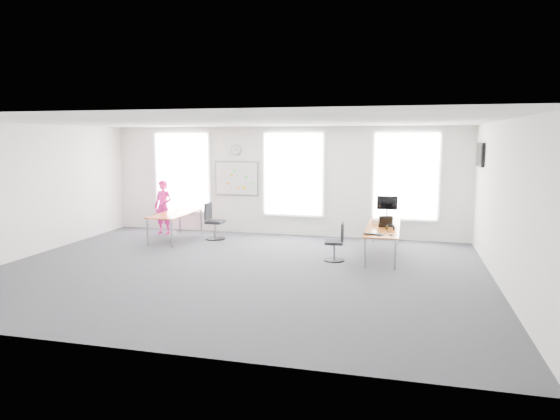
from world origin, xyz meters
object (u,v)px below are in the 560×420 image
(keyboard, at_px, (373,234))
(person, at_px, (163,207))
(chair_right, at_px, (337,244))
(chair_left, at_px, (213,223))
(monitor, at_px, (387,205))
(desk_left, at_px, (176,215))
(headphones, at_px, (390,227))
(desk_right, at_px, (383,228))

(keyboard, bearing_deg, person, 178.82)
(chair_right, bearing_deg, chair_left, -117.22)
(keyboard, height_order, monitor, monitor)
(desk_left, bearing_deg, monitor, 6.96)
(chair_left, relative_size, headphones, 5.12)
(desk_left, relative_size, person, 1.29)
(desk_right, relative_size, chair_right, 3.24)
(person, bearing_deg, monitor, 9.18)
(chair_left, xyz_separation_m, person, (-1.64, 0.37, 0.33))
(desk_left, height_order, chair_right, chair_right)
(chair_right, xyz_separation_m, keyboard, (0.81, -0.26, 0.31))
(chair_left, distance_m, headphones, 4.79)
(desk_right, height_order, chair_right, chair_right)
(desk_right, distance_m, monitor, 1.22)
(chair_left, bearing_deg, person, 78.43)
(desk_right, relative_size, keyboard, 6.80)
(chair_right, bearing_deg, headphones, 107.83)
(chair_right, height_order, headphones, chair_right)
(desk_right, bearing_deg, headphones, -67.51)
(monitor, bearing_deg, keyboard, -96.60)
(desk_right, xyz_separation_m, monitor, (0.03, 1.16, 0.39))
(desk_right, relative_size, person, 1.81)
(headphones, bearing_deg, keyboard, -119.02)
(desk_right, xyz_separation_m, headphones, (0.16, -0.39, 0.09))
(person, relative_size, keyboard, 3.76)
(person, xyz_separation_m, headphones, (6.28, -1.53, -0.04))
(desk_right, height_order, desk_left, desk_left)
(chair_right, relative_size, chair_left, 0.87)
(chair_left, xyz_separation_m, keyboard, (4.32, -1.84, 0.25))
(chair_right, distance_m, keyboard, 0.90)
(chair_right, height_order, person, person)
(chair_right, bearing_deg, keyboard, 69.27)
(desk_left, bearing_deg, chair_left, 15.88)
(chair_left, xyz_separation_m, monitor, (4.51, 0.40, 0.59))
(person, xyz_separation_m, monitor, (6.15, 0.02, 0.25))
(chair_right, bearing_deg, desk_left, -109.35)
(keyboard, relative_size, headphones, 2.12)
(desk_left, distance_m, person, 0.95)
(chair_right, bearing_deg, monitor, 150.36)
(desk_right, xyz_separation_m, keyboard, (-0.16, -1.08, 0.05))
(chair_left, height_order, person, person)
(desk_right, bearing_deg, chair_left, 170.32)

